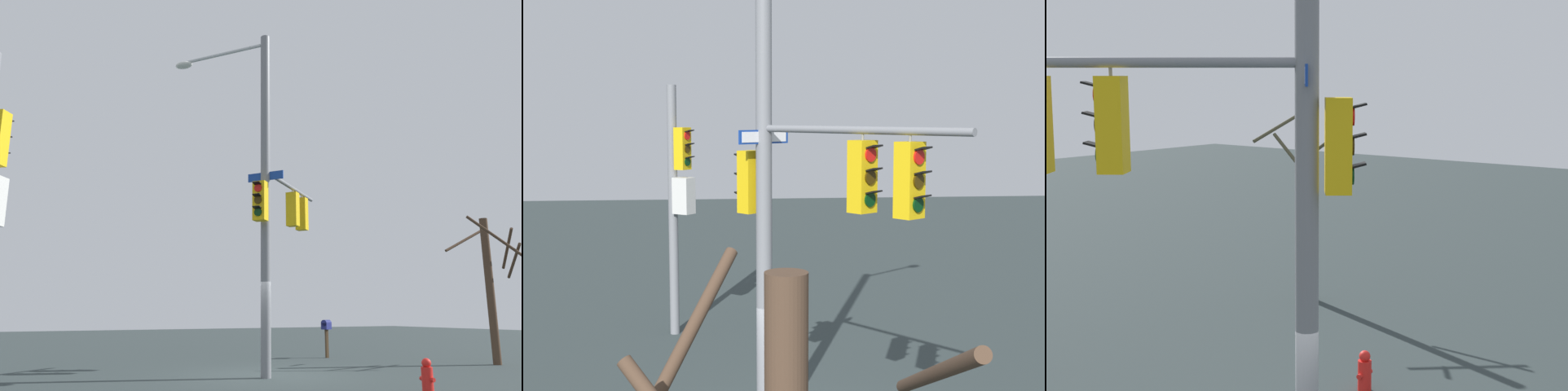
# 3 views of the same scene
# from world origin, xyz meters

# --- Properties ---
(ground_plane) EXTENTS (80.00, 80.00, 0.00)m
(ground_plane) POSITION_xyz_m (0.00, 0.00, 0.00)
(ground_plane) COLOR #2D3737
(main_signal_pole_assembly) EXTENTS (3.14, 5.42, 9.91)m
(main_signal_pole_assembly) POSITION_xyz_m (-0.02, 0.09, 5.22)
(main_signal_pole_assembly) COLOR slate
(main_signal_pole_assembly) RESTS_ON ground
(fire_hydrant) EXTENTS (0.38, 0.24, 0.73)m
(fire_hydrant) POSITION_xyz_m (4.40, 1.49, 0.34)
(fire_hydrant) COLOR red
(fire_hydrant) RESTS_ON ground
(mailbox) EXTENTS (0.42, 0.50, 1.41)m
(mailbox) POSITION_xyz_m (-3.93, 4.68, 1.11)
(mailbox) COLOR #4C3823
(mailbox) RESTS_ON ground
(bare_tree_across_street) EXTENTS (2.27, 2.49, 4.91)m
(bare_tree_across_street) POSITION_xyz_m (0.90, 8.18, 2.70)
(bare_tree_across_street) COLOR #473325
(bare_tree_across_street) RESTS_ON ground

